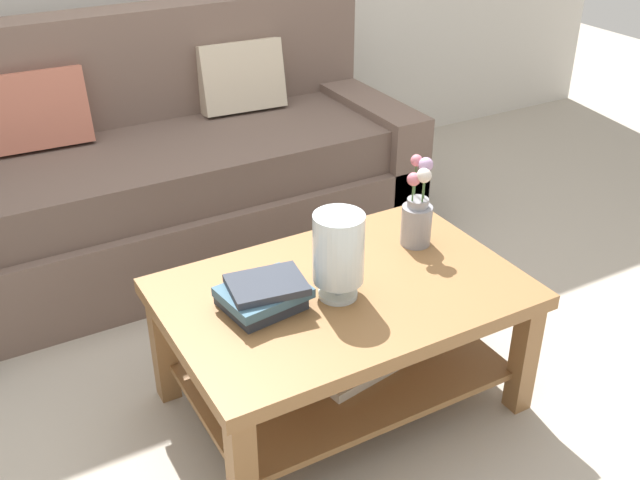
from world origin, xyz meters
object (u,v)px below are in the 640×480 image
Objects in this scene: book_stack_main at (263,294)px; glass_hurricane_vase at (338,251)px; coffee_table at (343,320)px; couch at (170,175)px; flower_pitcher at (417,213)px.

book_stack_main is 0.95× the size of glass_hurricane_vase.
coffee_table is at bearing 39.32° from glass_hurricane_vase.
couch is 1.34m from coffee_table.
couch is 1.91× the size of coffee_table.
glass_hurricane_vase is (0.23, -0.06, 0.12)m from book_stack_main.
coffee_table is 4.19× the size of book_stack_main.
coffee_table is (0.12, -1.33, -0.02)m from couch.
book_stack_main is 0.65m from flower_pitcher.
coffee_table is 0.46m from flower_pitcher.
couch is at bearing 83.35° from book_stack_main.
coffee_table is at bearing -162.15° from flower_pitcher.
coffee_table is 3.99× the size of glass_hurricane_vase.
book_stack_main is at bearing 174.83° from coffee_table.
flower_pitcher is at bearing 20.35° from glass_hurricane_vase.
book_stack_main is (-0.15, -1.31, 0.16)m from couch.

